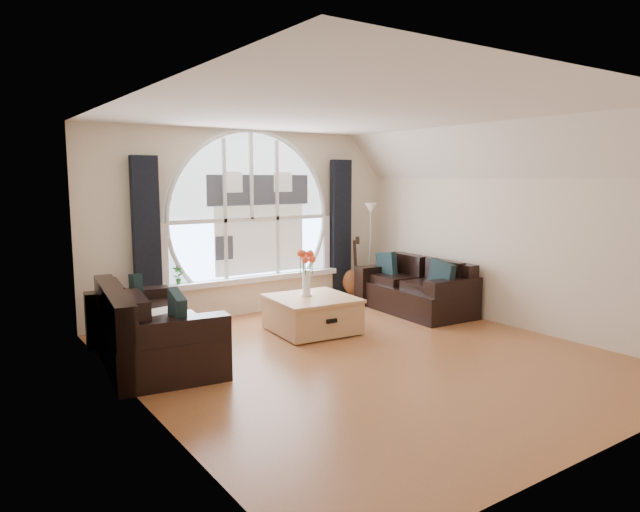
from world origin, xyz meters
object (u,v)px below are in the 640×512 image
(coffee_chest, at_px, (312,313))
(floor_lamp, at_px, (370,252))
(guitar, at_px, (353,268))
(potted_plant, at_px, (178,275))
(sofa_left, at_px, (151,327))
(sofa_right, at_px, (415,286))
(vase_flowers, at_px, (306,267))

(coffee_chest, relative_size, floor_lamp, 0.65)
(coffee_chest, xyz_separation_m, guitar, (1.67, 1.27, 0.28))
(floor_lamp, height_order, guitar, floor_lamp)
(floor_lamp, height_order, potted_plant, floor_lamp)
(sofa_left, bearing_deg, potted_plant, 67.50)
(sofa_right, xyz_separation_m, coffee_chest, (-1.91, -0.07, -0.15))
(guitar, bearing_deg, sofa_left, -137.41)
(vase_flowers, bearing_deg, floor_lamp, 28.50)
(sofa_left, distance_m, coffee_chest, 2.15)
(coffee_chest, distance_m, potted_plant, 1.96)
(floor_lamp, bearing_deg, guitar, 154.41)
(floor_lamp, xyz_separation_m, potted_plant, (-3.20, 0.27, -0.12))
(sofa_left, relative_size, guitar, 1.84)
(coffee_chest, xyz_separation_m, vase_flowers, (-0.02, 0.09, 0.60))
(sofa_right, xyz_separation_m, guitar, (-0.23, 1.21, 0.13))
(floor_lamp, bearing_deg, sofa_left, -163.51)
(floor_lamp, distance_m, potted_plant, 3.22)
(vase_flowers, height_order, guitar, vase_flowers)
(sofa_right, bearing_deg, coffee_chest, -174.01)
(sofa_left, xyz_separation_m, coffee_chest, (2.14, 0.05, -0.15))
(coffee_chest, bearing_deg, sofa_right, 6.88)
(guitar, bearing_deg, sofa_right, -55.65)
(potted_plant, bearing_deg, vase_flowers, -46.77)
(coffee_chest, height_order, floor_lamp, floor_lamp)
(sofa_right, xyz_separation_m, floor_lamp, (0.02, 1.08, 0.40))
(sofa_right, height_order, vase_flowers, vase_flowers)
(vase_flowers, xyz_separation_m, floor_lamp, (1.95, 1.06, -0.06))
(vase_flowers, bearing_deg, guitar, 34.92)
(sofa_left, xyz_separation_m, vase_flowers, (2.12, 0.14, 0.46))
(sofa_left, relative_size, coffee_chest, 1.88)
(potted_plant, bearing_deg, sofa_right, -23.09)
(coffee_chest, bearing_deg, guitar, 42.17)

